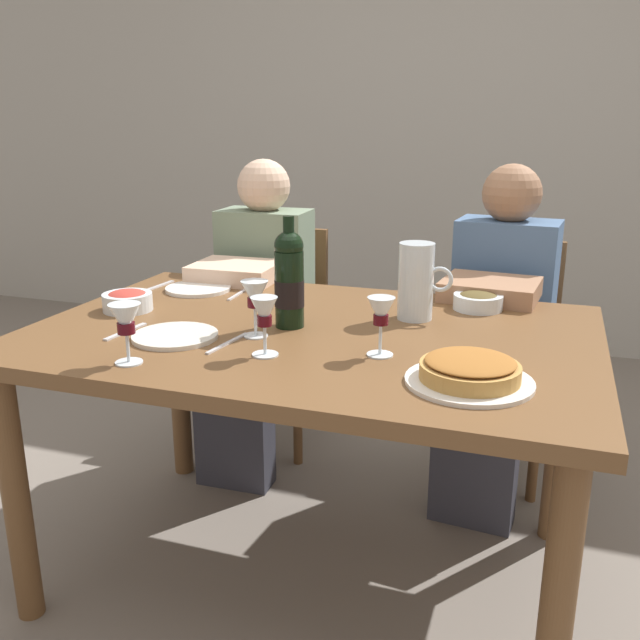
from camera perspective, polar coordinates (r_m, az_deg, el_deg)
ground_plane at (r=2.21m, az=-0.66°, el=-20.00°), size 8.00×8.00×0.00m
back_wall at (r=4.12m, az=11.00°, el=17.47°), size 8.00×0.10×2.80m
dining_table at (r=1.89m, az=-0.72°, el=-3.48°), size 1.50×1.00×0.76m
wine_bottle at (r=1.85m, az=-2.56°, el=3.37°), size 0.08×0.08×0.30m
water_pitcher at (r=1.95m, az=7.94°, el=2.82°), size 0.15×0.10×0.22m
baked_tart at (r=1.51m, az=12.27°, el=-4.19°), size 0.28×0.28×0.06m
salad_bowl at (r=2.11m, az=-15.63°, el=1.60°), size 0.14×0.14×0.06m
olive_bowl at (r=2.10m, az=12.93°, el=1.60°), size 0.15×0.15×0.05m
wine_glass_left_diner at (r=1.63m, az=5.06°, el=0.44°), size 0.07×0.07×0.14m
wine_glass_right_diner at (r=1.78m, az=-5.42°, el=1.89°), size 0.07×0.07×0.15m
wine_glass_centre at (r=1.63m, az=-4.63°, el=0.40°), size 0.07×0.07×0.14m
wine_glass_spare at (r=1.64m, az=-15.77°, el=-0.16°), size 0.07×0.07×0.14m
dinner_plate_left_setting at (r=2.31m, az=-10.04°, el=2.58°), size 0.21×0.21×0.01m
dinner_plate_right_setting at (r=1.82m, az=-11.88°, el=-1.30°), size 0.22×0.22×0.01m
fork_left_setting at (r=2.38m, az=-13.20°, el=2.74°), size 0.03×0.16×0.00m
knife_left_setting at (r=2.24m, az=-6.66°, el=2.21°), size 0.02×0.18×0.00m
knife_right_setting at (r=1.75m, az=-7.64°, el=-1.91°), size 0.03×0.18×0.00m
spoon_right_setting at (r=1.90m, az=-15.78°, el=-0.93°), size 0.03×0.16×0.00m
chair_left at (r=2.86m, az=-3.49°, el=-0.09°), size 0.41×0.41×0.87m
diner_left at (r=2.62m, az=-5.38°, el=1.01°), size 0.35×0.51×1.16m
chair_right at (r=2.69m, az=14.99°, el=-1.71°), size 0.44×0.44×0.87m
diner_right at (r=2.43m, az=14.35°, el=-0.65°), size 0.37×0.53×1.16m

